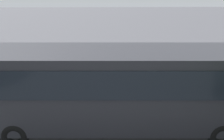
{
  "coord_description": "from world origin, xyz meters",
  "views": [
    {
      "loc": [
        0.4,
        13.63,
        5.79
      ],
      "look_at": [
        0.11,
        -0.05,
        1.1
      ],
      "focal_mm": 44.6,
      "sensor_mm": 36.0,
      "label": 1
    }
  ],
  "objects": [
    {
      "name": "stunt_motorcycle",
      "position": [
        1.66,
        -1.95,
        0.61
      ],
      "size": [
        2.05,
        0.59,
        1.23
      ],
      "color": "black",
      "rests_on": "ground_plane"
    },
    {
      "name": "spectator_right",
      "position": [
        0.55,
        1.05,
        1.01
      ],
      "size": [
        0.58,
        0.34,
        1.71
      ],
      "color": "#473823",
      "rests_on": "ground_plane"
    },
    {
      "name": "bay_line_a",
      "position": [
        -5.03,
        -0.33,
        0.0
      ],
      "size": [
        0.29,
        3.74,
        0.01
      ],
      "color": "white",
      "rests_on": "ground_plane"
    },
    {
      "name": "ground_plane",
      "position": [
        0.0,
        0.0,
        0.0
      ],
      "size": [
        80.0,
        80.0,
        0.0
      ],
      "primitive_type": "plane",
      "color": "#424247"
    },
    {
      "name": "spectator_left",
      "position": [
        -1.99,
        1.25,
        0.99
      ],
      "size": [
        0.57,
        0.32,
        1.68
      ],
      "color": "#473823",
      "rests_on": "ground_plane"
    },
    {
      "name": "spectator_far_left",
      "position": [
        -3.06,
        1.41,
        1.03
      ],
      "size": [
        0.58,
        0.34,
        1.73
      ],
      "color": "black",
      "rests_on": "ground_plane"
    },
    {
      "name": "spectator_far_right",
      "position": [
        1.88,
        1.09,
        1.03
      ],
      "size": [
        0.58,
        0.35,
        1.73
      ],
      "color": "black",
      "rests_on": "ground_plane"
    },
    {
      "name": "traffic_cone",
      "position": [
        -0.89,
        -1.91,
        0.3
      ],
      "size": [
        0.34,
        0.34,
        0.63
      ],
      "color": "orange",
      "rests_on": "ground_plane"
    },
    {
      "name": "tour_bus",
      "position": [
        -0.02,
        4.09,
        1.65
      ],
      "size": [
        10.35,
        2.77,
        3.25
      ],
      "color": "#26262B",
      "rests_on": "ground_plane"
    },
    {
      "name": "spectator_centre",
      "position": [
        -0.5,
        1.14,
        1.06
      ],
      "size": [
        0.58,
        0.36,
        1.77
      ],
      "color": "black",
      "rests_on": "ground_plane"
    },
    {
      "name": "bay_line_c",
      "position": [
        0.69,
        -0.33,
        0.0
      ],
      "size": [
        0.29,
        3.87,
        0.01
      ],
      "color": "white",
      "rests_on": "ground_plane"
    },
    {
      "name": "parked_motorcycle_silver",
      "position": [
        3.29,
        2.23,
        0.48
      ],
      "size": [
        2.04,
        0.69,
        0.99
      ],
      "color": "black",
      "rests_on": "ground_plane"
    },
    {
      "name": "bay_line_b",
      "position": [
        -2.17,
        -0.33,
        0.0
      ],
      "size": [
        0.35,
        4.95,
        0.01
      ],
      "color": "white",
      "rests_on": "ground_plane"
    },
    {
      "name": "bay_line_d",
      "position": [
        3.55,
        -0.33,
        0.0
      ],
      "size": [
        0.31,
        4.18,
        0.01
      ],
      "color": "white",
      "rests_on": "ground_plane"
    }
  ]
}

